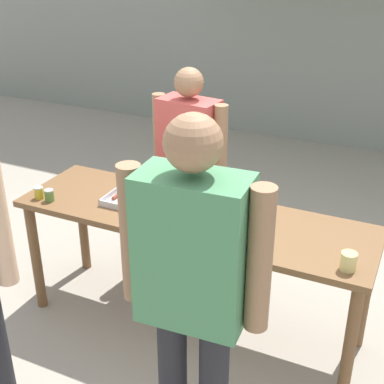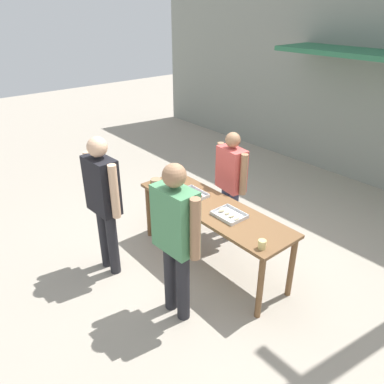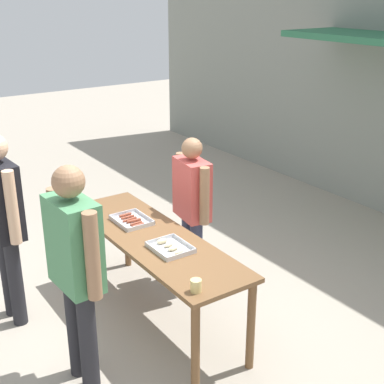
% 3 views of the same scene
% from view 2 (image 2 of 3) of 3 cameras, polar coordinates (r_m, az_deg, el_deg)
% --- Properties ---
extents(ground_plane, '(24.00, 24.00, 0.00)m').
position_cam_2_polar(ground_plane, '(5.19, 2.91, -10.48)').
color(ground_plane, '#A39989').
extents(serving_table, '(2.27, 0.68, 0.86)m').
position_cam_2_polar(serving_table, '(4.77, 3.12, -3.32)').
color(serving_table, brown).
rests_on(serving_table, ground).
extents(food_tray_sausages, '(0.38, 0.30, 0.04)m').
position_cam_2_polar(food_tray_sausages, '(4.96, 0.01, -0.38)').
color(food_tray_sausages, silver).
rests_on(food_tray_sausages, serving_table).
extents(food_tray_buns, '(0.37, 0.30, 0.05)m').
position_cam_2_polar(food_tray_buns, '(4.51, 5.68, -3.45)').
color(food_tray_buns, silver).
rests_on(food_tray_buns, serving_table).
extents(condiment_jar_mustard, '(0.06, 0.06, 0.08)m').
position_cam_2_polar(condiment_jar_mustard, '(5.27, -6.09, 1.52)').
color(condiment_jar_mustard, gold).
rests_on(condiment_jar_mustard, serving_table).
extents(condiment_jar_ketchup, '(0.06, 0.06, 0.08)m').
position_cam_2_polar(condiment_jar_ketchup, '(5.20, -5.58, 1.20)').
color(condiment_jar_ketchup, '#567A38').
rests_on(condiment_jar_ketchup, serving_table).
extents(beer_cup, '(0.09, 0.09, 0.10)m').
position_cam_2_polar(beer_cup, '(3.98, 10.62, -7.85)').
color(beer_cup, '#DBC67A').
rests_on(beer_cup, serving_table).
extents(person_server_behind_table, '(0.62, 0.29, 1.61)m').
position_cam_2_polar(person_server_behind_table, '(5.29, 5.95, 2.25)').
color(person_server_behind_table, '#333851').
rests_on(person_server_behind_table, ground).
extents(person_customer_holding_hotdog, '(0.64, 0.27, 1.82)m').
position_cam_2_polar(person_customer_holding_hotdog, '(4.60, -13.40, -0.51)').
color(person_customer_holding_hotdog, '#232328').
rests_on(person_customer_holding_hotdog, ground).
extents(person_customer_with_cup, '(0.68, 0.29, 1.82)m').
position_cam_2_polar(person_customer_with_cup, '(3.81, -2.53, -6.02)').
color(person_customer_with_cup, '#232328').
rests_on(person_customer_with_cup, ground).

